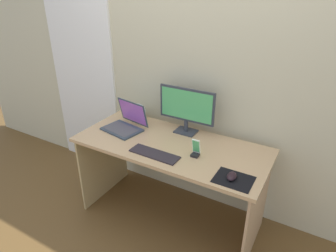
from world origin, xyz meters
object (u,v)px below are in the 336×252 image
at_px(monitor, 186,108).
at_px(keyboard_external, 154,154).
at_px(fishbowl, 137,112).
at_px(phone_in_dock, 196,150).
at_px(laptop, 126,124).
at_px(mouse, 232,176).

xyz_separation_m(monitor, keyboard_external, (-0.04, -0.45, -0.22)).
bearing_deg(fishbowl, phone_in_dock, -23.50).
relative_size(fishbowl, phone_in_dock, 1.11).
height_order(laptop, mouse, laptop).
xyz_separation_m(laptop, fishbowl, (-0.03, 0.22, 0.03)).
bearing_deg(phone_in_dock, laptop, 171.68).
distance_m(fishbowl, mouse, 1.18).
xyz_separation_m(monitor, mouse, (0.56, -0.45, -0.20)).
bearing_deg(fishbowl, mouse, -23.49).
relative_size(monitor, keyboard_external, 1.26).
bearing_deg(mouse, laptop, 161.83).
height_order(laptop, phone_in_dock, laptop).
height_order(laptop, keyboard_external, laptop).
relative_size(mouse, phone_in_dock, 0.72).
relative_size(fishbowl, keyboard_external, 0.39).
height_order(monitor, fishbowl, monitor).
height_order(monitor, phone_in_dock, monitor).
distance_m(laptop, mouse, 1.08).
distance_m(laptop, fishbowl, 0.22).
bearing_deg(phone_in_dock, keyboard_external, -153.51).
bearing_deg(laptop, monitor, 22.66).
height_order(monitor, mouse, monitor).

